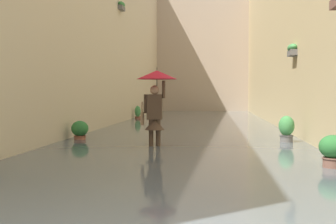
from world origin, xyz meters
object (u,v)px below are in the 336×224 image
(person_wading, at_px, (156,93))
(potted_plant_far_right, at_px, (138,114))
(potted_plant_mid_right, at_px, (80,131))
(potted_plant_mid_left, at_px, (286,131))
(potted_plant_near_left, at_px, (333,153))

(person_wading, relative_size, potted_plant_far_right, 2.55)
(potted_plant_far_right, height_order, potted_plant_mid_right, potted_plant_far_right)
(person_wading, distance_m, potted_plant_mid_right, 2.94)
(potted_plant_far_right, distance_m, potted_plant_mid_left, 12.20)
(potted_plant_mid_right, bearing_deg, potted_plant_far_right, -89.33)
(person_wading, relative_size, potted_plant_mid_right, 3.01)
(potted_plant_mid_right, relative_size, potted_plant_mid_left, 0.80)
(potted_plant_far_right, xyz_separation_m, potted_plant_near_left, (-6.08, 14.82, 0.01))
(potted_plant_mid_left, height_order, potted_plant_near_left, potted_plant_mid_left)
(potted_plant_far_right, xyz_separation_m, potted_plant_mid_right, (-0.12, 10.53, -0.02))
(potted_plant_mid_left, bearing_deg, potted_plant_near_left, 92.23)
(potted_plant_far_right, relative_size, potted_plant_near_left, 1.10)
(person_wading, height_order, potted_plant_near_left, person_wading)
(potted_plant_far_right, relative_size, potted_plant_mid_left, 0.94)
(person_wading, bearing_deg, potted_plant_near_left, 140.44)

